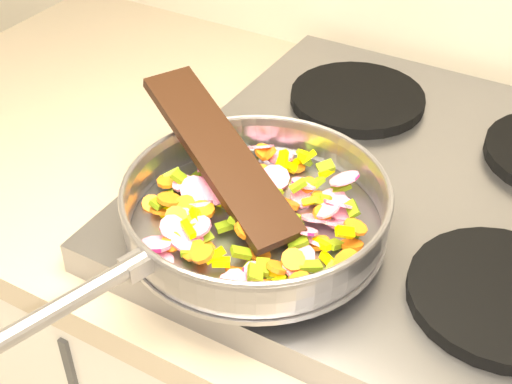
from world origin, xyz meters
The scene contains 7 objects.
cooktop centered at (-0.70, 1.67, 0.92)m, with size 0.60×0.60×0.04m, color #939399.
grate_fl centered at (-0.84, 1.52, 0.95)m, with size 0.19×0.19×0.02m, color black.
grate_fr centered at (-0.56, 1.52, 0.95)m, with size 0.19×0.19×0.02m, color black.
grate_bl centered at (-0.84, 1.81, 0.95)m, with size 0.19×0.19×0.02m, color black.
saute_pan centered at (-0.82, 1.48, 0.99)m, with size 0.33×0.48×0.06m.
vegetable_heap centered at (-0.82, 1.48, 0.98)m, with size 0.27×0.25×0.05m.
wooden_spatula centered at (-0.88, 1.51, 1.02)m, with size 0.27×0.06×0.01m, color black.
Camera 1 is at (-0.52, 0.97, 1.47)m, focal length 50.00 mm.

